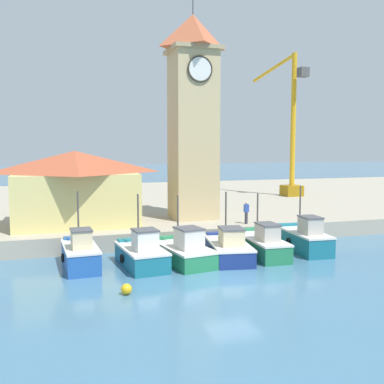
{
  "coord_description": "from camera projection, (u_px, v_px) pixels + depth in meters",
  "views": [
    {
      "loc": [
        -8.47,
        -20.18,
        6.68
      ],
      "look_at": [
        1.01,
        9.85,
        3.5
      ],
      "focal_mm": 42.0,
      "sensor_mm": 36.0,
      "label": 1
    }
  ],
  "objects": [
    {
      "name": "ground_plane",
      "position": [
        232.0,
        281.0,
        22.36
      ],
      "size": [
        300.0,
        300.0,
        0.0
      ],
      "primitive_type": "plane",
      "color": "teal"
    },
    {
      "name": "quay_wharf",
      "position": [
        133.0,
        203.0,
        48.73
      ],
      "size": [
        120.0,
        40.0,
        1.15
      ],
      "primitive_type": "cube",
      "color": "#A89E89",
      "rests_on": "ground"
    },
    {
      "name": "fishing_boat_far_left",
      "position": [
        80.0,
        254.0,
        24.8
      ],
      "size": [
        2.0,
        4.51,
        4.19
      ],
      "color": "#2356A8",
      "rests_on": "ground"
    },
    {
      "name": "fishing_boat_left_outer",
      "position": [
        142.0,
        254.0,
        24.96
      ],
      "size": [
        2.46,
        4.57,
        4.03
      ],
      "color": "#196B7F",
      "rests_on": "ground"
    },
    {
      "name": "fishing_boat_left_inner",
      "position": [
        183.0,
        251.0,
        25.86
      ],
      "size": [
        2.93,
        5.23,
        3.87
      ],
      "color": "#237A4C",
      "rests_on": "ground"
    },
    {
      "name": "fishing_boat_mid_left",
      "position": [
        228.0,
        248.0,
        26.81
      ],
      "size": [
        2.98,
        5.5,
        3.96
      ],
      "color": "navy",
      "rests_on": "ground"
    },
    {
      "name": "fishing_boat_center",
      "position": [
        262.0,
        244.0,
        27.61
      ],
      "size": [
        2.04,
        5.35,
        3.79
      ],
      "color": "#237A4C",
      "rests_on": "ground"
    },
    {
      "name": "fishing_boat_mid_right",
      "position": [
        304.0,
        238.0,
        28.78
      ],
      "size": [
        2.16,
        4.96,
        4.17
      ],
      "color": "#196B7F",
      "rests_on": "ground"
    },
    {
      "name": "clock_tower",
      "position": [
        193.0,
        113.0,
        34.2
      ],
      "size": [
        3.73,
        3.73,
        16.99
      ],
      "color": "tan",
      "rests_on": "quay_wharf"
    },
    {
      "name": "warehouse_left",
      "position": [
        75.0,
        187.0,
        31.98
      ],
      "size": [
        8.75,
        6.76,
        5.24
      ],
      "color": "#E5D17A",
      "rests_on": "quay_wharf"
    },
    {
      "name": "port_crane_near",
      "position": [
        292.0,
        142.0,
        50.23
      ],
      "size": [
        2.82,
        8.75,
        15.79
      ],
      "color": "#976E11",
      "rests_on": "quay_wharf"
    },
    {
      "name": "mooring_buoy",
      "position": [
        126.0,
        289.0,
        20.33
      ],
      "size": [
        0.5,
        0.5,
        0.5
      ],
      "primitive_type": "sphere",
      "color": "gold",
      "rests_on": "ground"
    },
    {
      "name": "dock_worker_near_tower",
      "position": [
        246.0,
        212.0,
        32.26
      ],
      "size": [
        0.34,
        0.22,
        1.62
      ],
      "color": "#33333D",
      "rests_on": "quay_wharf"
    }
  ]
}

